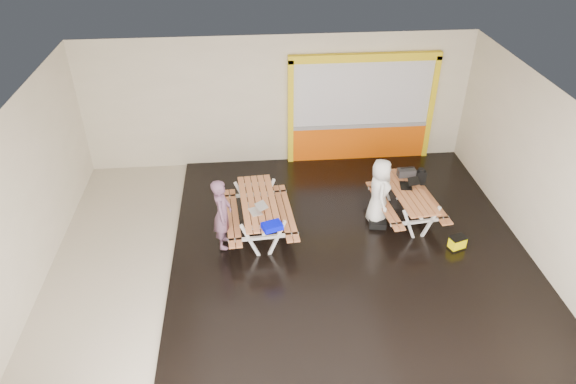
{
  "coord_description": "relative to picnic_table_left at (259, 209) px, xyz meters",
  "views": [
    {
      "loc": [
        -0.81,
        -8.47,
        7.18
      ],
      "look_at": [
        0.0,
        0.9,
        1.0
      ],
      "focal_mm": 32.41,
      "sensor_mm": 36.0,
      "label": 1
    }
  ],
  "objects": [
    {
      "name": "kiosk",
      "position": [
        2.85,
        3.12,
        0.79
      ],
      "size": [
        3.88,
        0.16,
        3.0
      ],
      "color": "#EB5907",
      "rests_on": "room"
    },
    {
      "name": "fluke_bag",
      "position": [
        4.18,
        -0.97,
        -0.46
      ],
      "size": [
        0.41,
        0.33,
        0.3
      ],
      "color": "black",
      "rests_on": "deck"
    },
    {
      "name": "blue_pouch",
      "position": [
        0.23,
        -0.99,
        0.26
      ],
      "size": [
        0.46,
        0.39,
        0.12
      ],
      "primitive_type": "cube",
      "rotation": [
        0.0,
        0.0,
        0.32
      ],
      "color": "#0006EF",
      "rests_on": "picnic_table_left"
    },
    {
      "name": "room",
      "position": [
        0.65,
        -0.81,
        1.1
      ],
      "size": [
        10.02,
        8.02,
        3.52
      ],
      "color": "beige",
      "rests_on": "ground"
    },
    {
      "name": "deck",
      "position": [
        1.9,
        -0.81,
        -0.63
      ],
      "size": [
        7.5,
        7.98,
        0.05
      ],
      "primitive_type": "cube",
      "color": "black",
      "rests_on": "room"
    },
    {
      "name": "picnic_table_right",
      "position": [
        3.39,
        0.24,
        -0.05
      ],
      "size": [
        1.53,
        2.09,
        0.79
      ],
      "color": "#B37045",
      "rests_on": "deck"
    },
    {
      "name": "dark_case",
      "position": [
        2.67,
        -0.05,
        -0.53
      ],
      "size": [
        0.42,
        0.34,
        0.14
      ],
      "primitive_type": "cube",
      "rotation": [
        0.0,
        0.0,
        -0.17
      ],
      "color": "black",
      "rests_on": "deck"
    },
    {
      "name": "person_left",
      "position": [
        -0.77,
        -0.45,
        0.24
      ],
      "size": [
        0.45,
        0.62,
        1.61
      ],
      "primitive_type": "imported",
      "rotation": [
        0.0,
        0.0,
        1.46
      ],
      "color": "#68465E",
      "rests_on": "deck"
    },
    {
      "name": "laptop_left",
      "position": [
        -0.04,
        -0.37,
        0.25
      ],
      "size": [
        0.44,
        0.41,
        0.15
      ],
      "color": "silver",
      "rests_on": "picnic_table_left"
    },
    {
      "name": "toolbox",
      "position": [
        3.5,
        0.86,
        0.23
      ],
      "size": [
        0.42,
        0.22,
        0.24
      ],
      "color": "black",
      "rests_on": "picnic_table_right"
    },
    {
      "name": "person_right",
      "position": [
        2.7,
        0.2,
        0.17
      ],
      "size": [
        0.58,
        0.82,
        1.59
      ],
      "primitive_type": "imported",
      "rotation": [
        0.0,
        0.0,
        1.48
      ],
      "color": "white",
      "rests_on": "deck"
    },
    {
      "name": "laptop_right",
      "position": [
        3.44,
        0.42,
        0.19
      ],
      "size": [
        0.46,
        0.42,
        0.17
      ],
      "color": "black",
      "rests_on": "picnic_table_right"
    },
    {
      "name": "picnic_table_left",
      "position": [
        0.0,
        0.0,
        0.0
      ],
      "size": [
        1.6,
        2.24,
        0.86
      ],
      "color": "#B37045",
      "rests_on": "deck"
    },
    {
      "name": "backpack",
      "position": [
        3.87,
        0.9,
        0.07
      ],
      "size": [
        0.27,
        0.19,
        0.42
      ],
      "color": "black",
      "rests_on": "picnic_table_right"
    }
  ]
}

